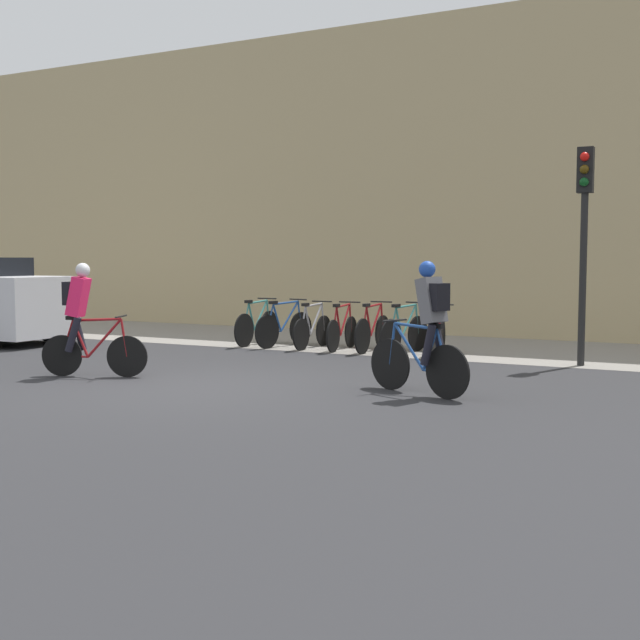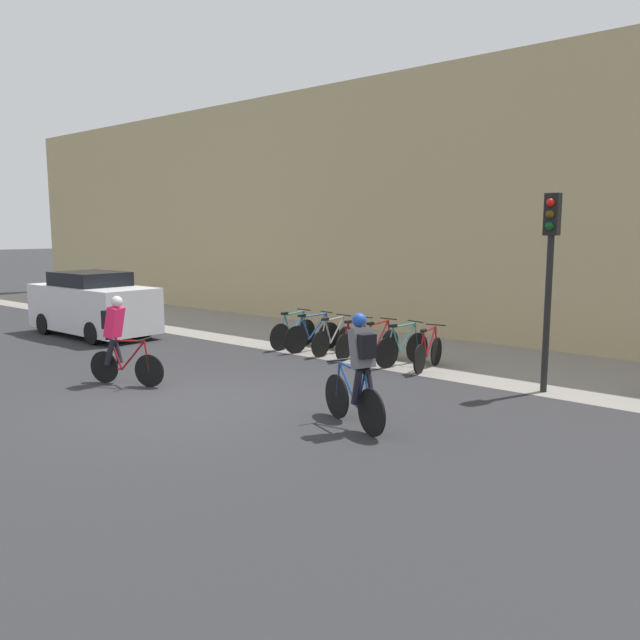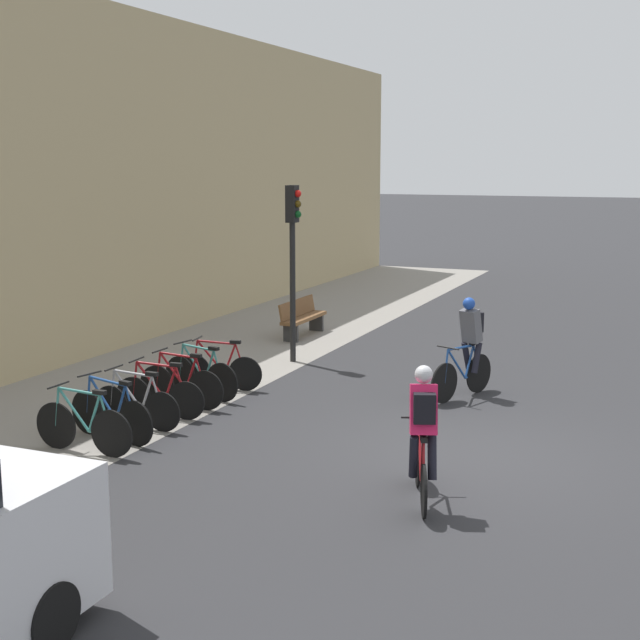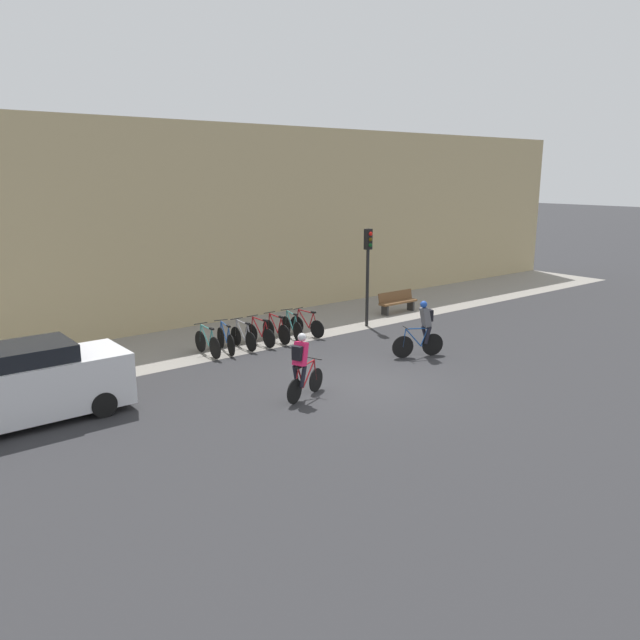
% 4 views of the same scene
% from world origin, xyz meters
% --- Properties ---
extents(ground, '(200.00, 200.00, 0.00)m').
position_xyz_m(ground, '(0.00, 0.00, 0.00)').
color(ground, '#2B2B2D').
extents(kerb_strip, '(44.00, 4.50, 0.01)m').
position_xyz_m(kerb_strip, '(0.00, 6.75, 0.00)').
color(kerb_strip, gray).
rests_on(kerb_strip, ground).
extents(building_facade, '(44.00, 0.60, 7.54)m').
position_xyz_m(building_facade, '(0.00, 9.30, 3.77)').
color(building_facade, tan).
rests_on(building_facade, ground).
extents(cyclist_pink, '(1.60, 0.69, 1.76)m').
position_xyz_m(cyclist_pink, '(-2.11, 0.08, 0.95)').
color(cyclist_pink, black).
rests_on(cyclist_pink, ground).
extents(cyclist_grey, '(1.63, 0.73, 1.80)m').
position_xyz_m(cyclist_grey, '(3.23, 0.81, 0.95)').
color(cyclist_grey, black).
rests_on(cyclist_grey, ground).
extents(parked_bike_0, '(0.46, 1.69, 0.98)m').
position_xyz_m(parked_bike_0, '(-2.06, 5.15, 0.41)').
color(parked_bike_0, black).
rests_on(parked_bike_0, ground).
extents(parked_bike_1, '(0.52, 1.72, 0.98)m').
position_xyz_m(parked_bike_1, '(-1.40, 5.15, 0.41)').
color(parked_bike_1, black).
rests_on(parked_bike_1, ground).
extents(parked_bike_2, '(0.46, 1.61, 0.95)m').
position_xyz_m(parked_bike_2, '(-0.73, 5.15, 0.39)').
color(parked_bike_2, black).
rests_on(parked_bike_2, ground).
extents(parked_bike_3, '(0.46, 1.62, 0.96)m').
position_xyz_m(parked_bike_3, '(-0.07, 5.15, 0.39)').
color(parked_bike_3, black).
rests_on(parked_bike_3, ground).
extents(parked_bike_4, '(0.46, 1.66, 0.98)m').
position_xyz_m(parked_bike_4, '(0.60, 5.15, 0.41)').
color(parked_bike_4, black).
rests_on(parked_bike_4, ground).
extents(parked_bike_5, '(0.48, 1.66, 0.98)m').
position_xyz_m(parked_bike_5, '(1.26, 5.15, 0.41)').
color(parked_bike_5, black).
rests_on(parked_bike_5, ground).
extents(parked_bike_6, '(0.46, 1.63, 0.95)m').
position_xyz_m(parked_bike_6, '(1.93, 5.15, 0.39)').
color(parked_bike_6, black).
rests_on(parked_bike_6, ground).
extents(traffic_light_pole, '(0.26, 0.30, 3.69)m').
position_xyz_m(traffic_light_pole, '(4.58, 4.86, 2.55)').
color(traffic_light_pole, black).
rests_on(traffic_light_pole, ground).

